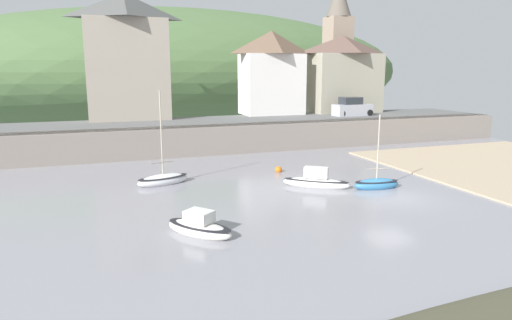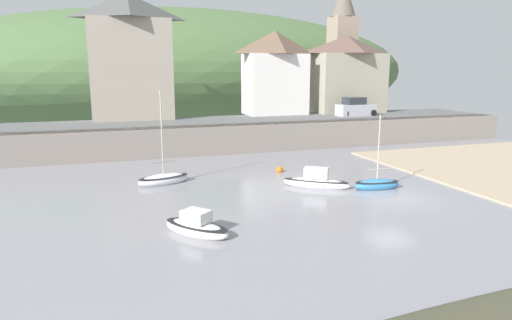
# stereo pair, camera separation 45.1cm
# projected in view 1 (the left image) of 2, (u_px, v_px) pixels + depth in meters

# --- Properties ---
(quay_seawall) EXTENTS (48.00, 9.40, 2.40)m
(quay_seawall) POSITION_uv_depth(u_px,v_px,m) (277.00, 134.00, 42.08)
(quay_seawall) COLOR gray
(quay_seawall) RESTS_ON ground
(hillside_backdrop) EXTENTS (80.00, 44.00, 19.57)m
(hillside_backdrop) POSITION_uv_depth(u_px,v_px,m) (173.00, 71.00, 74.79)
(hillside_backdrop) COLOR #4C693E
(hillside_backdrop) RESTS_ON ground
(waterfront_building_left) EXTENTS (7.87, 4.98, 11.84)m
(waterfront_building_left) POSITION_uv_depth(u_px,v_px,m) (126.00, 56.00, 43.68)
(waterfront_building_left) COLOR #A29686
(waterfront_building_left) RESTS_ON ground
(waterfront_building_centre) EXTENTS (6.65, 4.44, 8.81)m
(waterfront_building_centre) POSITION_uv_depth(u_px,v_px,m) (272.00, 72.00, 48.93)
(waterfront_building_centre) COLOR white
(waterfront_building_centre) RESTS_ON ground
(waterfront_building_right) EXTENTS (8.16, 5.47, 8.50)m
(waterfront_building_right) POSITION_uv_depth(u_px,v_px,m) (342.00, 73.00, 51.82)
(waterfront_building_right) COLOR #A29C88
(waterfront_building_right) RESTS_ON ground
(church_with_spire) EXTENTS (3.00, 3.00, 15.39)m
(church_with_spire) POSITION_uv_depth(u_px,v_px,m) (338.00, 43.00, 55.32)
(church_with_spire) COLOR gray
(church_with_spire) RESTS_ON ground
(motorboat_with_cabin) EXTENTS (3.00, 1.38, 4.74)m
(motorboat_with_cabin) POSITION_uv_depth(u_px,v_px,m) (376.00, 184.00, 28.05)
(motorboat_with_cabin) COLOR teal
(motorboat_with_cabin) RESTS_ON ground
(rowboat_small_beached) EXTENTS (3.12, 3.44, 1.24)m
(rowboat_small_beached) POSITION_uv_depth(u_px,v_px,m) (199.00, 227.00, 20.28)
(rowboat_small_beached) COLOR white
(rowboat_small_beached) RESTS_ON ground
(sailboat_white_hull) EXTENTS (3.89, 3.24, 1.42)m
(sailboat_white_hull) POSITION_uv_depth(u_px,v_px,m) (316.00, 181.00, 28.41)
(sailboat_white_hull) COLOR silver
(sailboat_white_hull) RESTS_ON ground
(sailboat_far_left) EXTENTS (3.64, 2.17, 6.11)m
(sailboat_far_left) POSITION_uv_depth(u_px,v_px,m) (163.00, 179.00, 29.14)
(sailboat_far_left) COLOR white
(sailboat_far_left) RESTS_ON ground
(parked_car_near_slipway) EXTENTS (4.16, 1.86, 1.95)m
(parked_car_near_slipway) POSITION_uv_depth(u_px,v_px,m) (352.00, 108.00, 47.92)
(parked_car_near_slipway) COLOR #B0B1BA
(parked_car_near_slipway) RESTS_ON ground
(mooring_buoy) EXTENTS (0.51, 0.51, 0.51)m
(mooring_buoy) POSITION_uv_depth(u_px,v_px,m) (278.00, 170.00, 32.56)
(mooring_buoy) COLOR orange
(mooring_buoy) RESTS_ON ground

